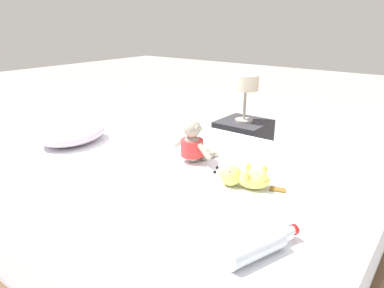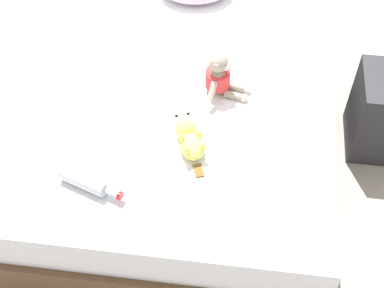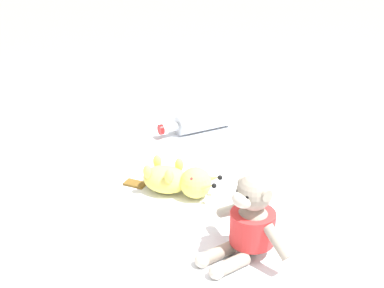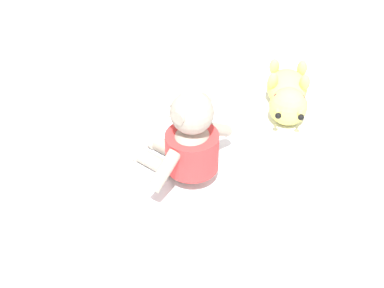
% 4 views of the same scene
% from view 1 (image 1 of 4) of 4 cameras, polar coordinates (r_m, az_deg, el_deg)
% --- Properties ---
extents(ground_plane, '(16.00, 16.00, 0.00)m').
position_cam_1_polar(ground_plane, '(2.03, -4.81, -17.60)').
color(ground_plane, '#9E998E').
extents(bed, '(1.59, 2.07, 0.51)m').
position_cam_1_polar(bed, '(1.89, -5.03, -11.54)').
color(bed, brown).
rests_on(bed, ground_plane).
extents(pillow, '(0.50, 0.42, 0.12)m').
position_cam_1_polar(pillow, '(2.27, -19.03, 1.75)').
color(pillow, silver).
rests_on(pillow, bed).
extents(plush_monkey, '(0.24, 0.29, 0.24)m').
position_cam_1_polar(plush_monkey, '(1.85, 0.25, -0.03)').
color(plush_monkey, '#9E9384').
rests_on(plush_monkey, bed).
extents(plush_yellow_creature, '(0.19, 0.32, 0.10)m').
position_cam_1_polar(plush_yellow_creature, '(1.60, 8.52, -5.37)').
color(plush_yellow_creature, '#EAE066').
rests_on(plush_yellow_creature, bed).
extents(glass_bottle, '(0.30, 0.16, 0.08)m').
position_cam_1_polar(glass_bottle, '(1.18, 10.59, -16.17)').
color(glass_bottle, silver).
rests_on(glass_bottle, bed).
extents(nightstand, '(0.36, 0.36, 0.49)m').
position_cam_1_polar(nightstand, '(2.80, 8.27, -1.09)').
color(nightstand, '#2D2D33').
rests_on(nightstand, ground_plane).
extents(bedside_lamp, '(0.19, 0.19, 0.36)m').
position_cam_1_polar(bedside_lamp, '(2.66, 8.82, 9.48)').
color(bedside_lamp, gray).
rests_on(bedside_lamp, nightstand).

